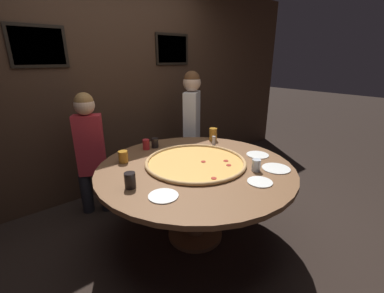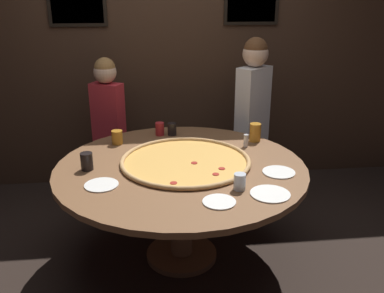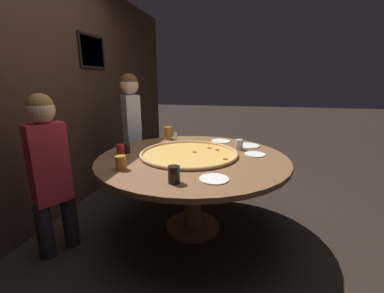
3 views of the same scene
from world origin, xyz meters
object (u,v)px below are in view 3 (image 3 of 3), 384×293
at_px(drink_cup_near_right, 239,145).
at_px(white_plate_near_front, 255,154).
at_px(drink_cup_by_shaker, 120,150).
at_px(drink_cup_beside_pizza, 168,133).
at_px(giant_pizza, 189,153).
at_px(white_plate_far_back, 221,141).
at_px(drink_cup_centre_back, 121,163).
at_px(diner_side_left, 49,167).
at_px(white_plate_right_side, 214,179).
at_px(drink_cup_near_left, 126,148).
at_px(drink_cup_front_edge, 173,174).
at_px(diner_far_left, 132,127).
at_px(condiment_shaker, 175,137).
at_px(dining_table, 193,168).
at_px(white_plate_left_side, 248,146).

bearing_deg(drink_cup_near_right, white_plate_near_front, -134.82).
distance_m(drink_cup_by_shaker, drink_cup_beside_pizza, 0.78).
xyz_separation_m(giant_pizza, drink_cup_by_shaker, (-0.15, 0.61, 0.04)).
bearing_deg(white_plate_far_back, drink_cup_centre_back, 148.11).
height_order(drink_cup_by_shaker, white_plate_near_front, drink_cup_by_shaker).
xyz_separation_m(drink_cup_beside_pizza, diner_side_left, (-1.19, 0.62, -0.06)).
height_order(drink_cup_by_shaker, white_plate_right_side, drink_cup_by_shaker).
relative_size(drink_cup_by_shaker, drink_cup_centre_back, 0.98).
relative_size(drink_cup_near_left, diner_side_left, 0.08).
distance_m(drink_cup_front_edge, drink_cup_near_left, 0.89).
height_order(drink_cup_beside_pizza, diner_side_left, diner_side_left).
relative_size(drink_cup_near_right, diner_side_left, 0.08).
relative_size(white_plate_far_back, diner_far_left, 0.14).
relative_size(drink_cup_front_edge, diner_side_left, 0.09).
relative_size(diner_side_left, diner_far_left, 0.89).
distance_m(white_plate_near_front, diner_side_left, 1.76).
relative_size(drink_cup_by_shaker, diner_side_left, 0.08).
distance_m(drink_cup_front_edge, condiment_shaker, 1.20).
xyz_separation_m(dining_table, white_plate_far_back, (0.63, -0.20, 0.12)).
distance_m(giant_pizza, drink_cup_beside_pizza, 0.71).
distance_m(drink_cup_near_left, white_plate_near_front, 1.22).
distance_m(drink_cup_front_edge, white_plate_near_front, 0.98).
height_order(drink_cup_near_left, white_plate_far_back, drink_cup_near_left).
bearing_deg(diner_far_left, white_plate_right_side, 5.36).
distance_m(giant_pizza, white_plate_far_back, 0.64).
bearing_deg(giant_pizza, white_plate_right_side, -151.26).
height_order(giant_pizza, drink_cup_centre_back, drink_cup_centre_back).
bearing_deg(dining_table, drink_cup_beside_pizza, 34.04).
distance_m(condiment_shaker, diner_side_left, 1.31).
height_order(drink_cup_by_shaker, drink_cup_centre_back, drink_cup_centre_back).
relative_size(white_plate_near_front, diner_far_left, 0.13).
distance_m(giant_pizza, white_plate_left_side, 0.70).
bearing_deg(diner_far_left, drink_cup_near_left, -17.53).
height_order(condiment_shaker, diner_far_left, diner_far_left).
distance_m(dining_table, drink_cup_centre_back, 0.68).
distance_m(drink_cup_beside_pizza, white_plate_far_back, 0.63).
relative_size(dining_table, drink_cup_centre_back, 15.94).
height_order(drink_cup_front_edge, drink_cup_near_left, drink_cup_front_edge).
xyz_separation_m(giant_pizza, drink_cup_front_edge, (-0.67, -0.04, 0.05)).
xyz_separation_m(dining_table, drink_cup_near_left, (-0.01, 0.65, 0.17)).
height_order(drink_cup_beside_pizza, white_plate_near_front, drink_cup_beside_pizza).
relative_size(white_plate_left_side, white_plate_right_side, 1.13).
distance_m(white_plate_far_back, diner_side_left, 1.72).
relative_size(drink_cup_near_left, white_plate_right_side, 0.48).
height_order(drink_cup_by_shaker, drink_cup_near_left, drink_cup_by_shaker).
bearing_deg(diner_far_left, drink_cup_beside_pizza, 40.25).
distance_m(dining_table, diner_far_left, 1.20).
bearing_deg(white_plate_right_side, giant_pizza, 28.74).
height_order(white_plate_left_side, white_plate_near_front, same).
bearing_deg(drink_cup_front_edge, white_plate_near_front, -35.14).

